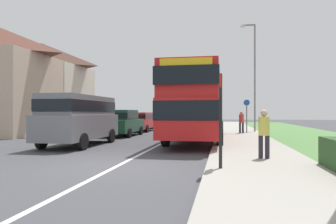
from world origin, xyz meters
name	(u,v)px	position (x,y,z in m)	size (l,w,h in m)	color
ground_plane	(116,167)	(0.00, 0.00, 0.00)	(120.00, 120.00, 0.00)	#424247
lane_marking_centre	(167,141)	(0.00, 8.00, 0.00)	(0.14, 60.00, 0.01)	silver
pavement_near_side	(248,145)	(4.20, 6.00, 0.06)	(3.20, 68.00, 0.12)	#9E998E
double_decker_bus	(198,102)	(1.67, 8.58, 2.14)	(2.80, 11.46, 3.70)	red
parked_van_grey	(80,116)	(-3.67, 5.02, 1.40)	(2.11, 5.24, 2.37)	slate
parked_car_dark_green	(123,122)	(-3.53, 10.89, 0.95)	(1.90, 4.36, 1.74)	#19472D
parked_car_red	(140,121)	(-3.75, 16.03, 0.88)	(1.99, 4.57, 1.58)	#B21E1E
parked_car_silver	(155,120)	(-3.69, 21.27, 0.86)	(1.90, 3.97, 1.56)	#B7B7BC
pedestrian_at_stop	(264,132)	(4.34, 1.57, 0.98)	(0.34, 0.34, 1.67)	#23232D
pedestrian_walking_away	(241,121)	(4.35, 13.60, 0.98)	(0.34, 0.34, 1.67)	#23232D
bus_stop_sign	(221,114)	(3.00, -0.36, 1.54)	(0.09, 0.52, 2.60)	black
cycle_route_sign	(247,115)	(4.77, 14.40, 1.43)	(0.44, 0.08, 2.52)	slate
street_lamp_mid	(254,71)	(5.36, 15.51, 4.73)	(1.14, 0.20, 8.34)	slate
house_terrace_far_side	(20,84)	(-12.91, 13.15, 3.89)	(7.67, 11.51, 7.77)	#C1A88E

